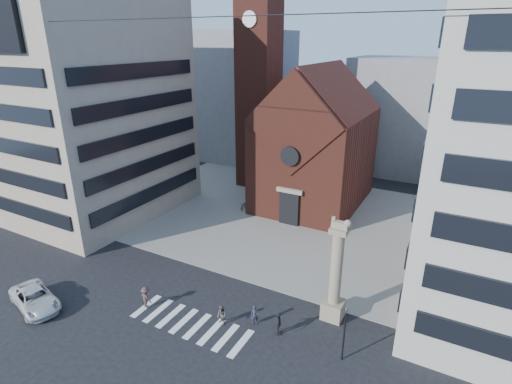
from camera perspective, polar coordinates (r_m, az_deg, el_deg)
ground at (r=35.17m, az=-7.02°, el=-15.15°), size 120.00×120.00×0.00m
piazza at (r=49.62m, az=5.68°, el=-3.65°), size 46.00×30.00×0.05m
zebra_crossing at (r=33.03m, az=-9.34°, el=-18.04°), size 10.20×3.20×0.01m
church at (r=52.31m, az=8.61°, el=6.78°), size 12.00×16.65×18.00m
campanile at (r=57.72m, az=0.41°, el=16.15°), size 5.50×5.50×31.20m
building_left at (r=53.08m, az=-23.16°, el=11.10°), size 18.00×20.00×26.00m
bg_block_left at (r=73.52m, az=-2.14°, el=13.49°), size 16.00×14.00×22.00m
bg_block_mid at (r=69.64m, az=19.23°, el=10.27°), size 14.00×12.00×18.00m
lion_column at (r=31.78m, az=11.29°, el=-12.23°), size 1.63×1.60×8.68m
traffic_light at (r=28.95m, az=12.50°, el=-19.02°), size 0.13×0.16×4.30m
white_car at (r=38.36m, az=-29.03°, el=-13.19°), size 6.15×4.06×1.57m
pedestrian_0 at (r=32.12m, az=-0.19°, el=-17.19°), size 0.70×0.63×1.61m
pedestrian_1 at (r=32.18m, az=-4.93°, el=-17.16°), size 0.98×0.88×1.64m
pedestrian_2 at (r=31.20m, az=3.22°, el=-18.29°), size 0.86×1.17×1.84m
pedestrian_3 at (r=34.91m, az=-15.46°, el=-14.29°), size 1.31×0.90×1.86m
scooter_0 at (r=51.58m, az=-1.78°, el=-1.94°), size 0.88×1.89×0.95m
scooter_1 at (r=50.80m, az=-0.13°, el=-2.25°), size 0.74×1.81×1.06m
scooter_2 at (r=50.09m, az=1.58°, el=-2.67°), size 0.88×1.89×0.95m
scooter_3 at (r=49.40m, az=3.34°, el=-2.99°), size 0.74×1.81×1.06m
scooter_4 at (r=48.79m, az=5.14°, el=-3.42°), size 0.88×1.89×0.95m
scooter_5 at (r=48.20m, az=6.99°, el=-3.75°), size 0.74×1.81×1.06m
scooter_6 at (r=47.70m, az=8.88°, el=-4.20°), size 0.88×1.89×0.95m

